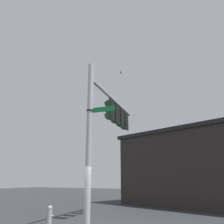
% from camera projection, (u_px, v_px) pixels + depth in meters
% --- Properties ---
extents(signal_pole, '(0.26, 0.26, 7.24)m').
position_uv_depth(signal_pole, '(89.00, 140.00, 9.78)').
color(signal_pole, '#ADB2B7').
rests_on(signal_pole, ground).
extents(mast_arm, '(6.51, 0.69, 0.17)m').
position_uv_depth(mast_arm, '(114.00, 101.00, 13.53)').
color(mast_arm, '#ADB2B7').
extents(traffic_light_nearest_pole, '(0.54, 0.49, 1.31)m').
position_uv_depth(traffic_light_nearest_pole, '(109.00, 110.00, 12.62)').
color(traffic_light_nearest_pole, black).
extents(traffic_light_mid_inner, '(0.54, 0.49, 1.31)m').
position_uv_depth(traffic_light_mid_inner, '(115.00, 114.00, 13.45)').
color(traffic_light_mid_inner, black).
extents(traffic_light_mid_outer, '(0.54, 0.49, 1.31)m').
position_uv_depth(traffic_light_mid_outer, '(120.00, 118.00, 14.29)').
color(traffic_light_mid_outer, black).
extents(traffic_light_arm_end, '(0.54, 0.49, 1.31)m').
position_uv_depth(traffic_light_arm_end, '(124.00, 121.00, 15.13)').
color(traffic_light_arm_end, black).
extents(street_name_sign, '(0.30, 1.34, 0.22)m').
position_uv_depth(street_name_sign, '(97.00, 110.00, 10.05)').
color(street_name_sign, '#147238').
extents(bird_flying, '(0.32, 0.21, 0.10)m').
position_uv_depth(bird_flying, '(121.00, 72.00, 15.99)').
color(bird_flying, gray).
extents(storefront_building, '(10.10, 14.45, 5.77)m').
position_uv_depth(storefront_building, '(206.00, 167.00, 17.16)').
color(storefront_building, '#282321').
rests_on(storefront_building, ground).
extents(tree_by_storefront, '(3.38, 3.38, 5.96)m').
position_uv_depth(tree_by_storefront, '(179.00, 151.00, 18.82)').
color(tree_by_storefront, '#4C3823').
rests_on(tree_by_storefront, ground).
extents(fire_hydrant, '(0.35, 0.24, 0.82)m').
position_uv_depth(fire_hydrant, '(49.00, 215.00, 10.42)').
color(fire_hydrant, '#99999E').
rests_on(fire_hydrant, ground).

